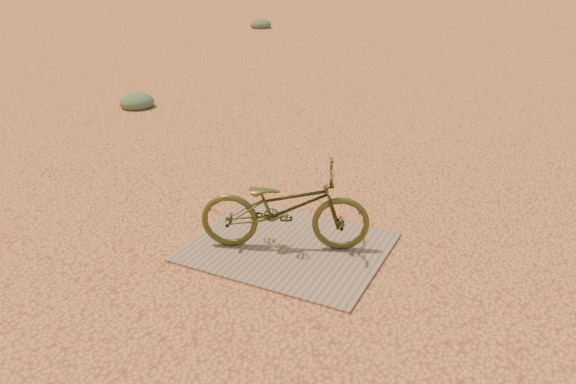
% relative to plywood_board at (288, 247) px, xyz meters
% --- Properties ---
extents(ground, '(120.00, 120.00, 0.00)m').
position_rel_plywood_board_xyz_m(ground, '(-0.26, -0.56, -0.01)').
color(ground, '#D98951').
rests_on(ground, ground).
extents(plywood_board, '(1.65, 1.34, 0.02)m').
position_rel_plywood_board_xyz_m(plywood_board, '(0.00, 0.00, 0.00)').
color(plywood_board, '#7E6A55').
rests_on(plywood_board, ground).
extents(bicycle, '(1.52, 1.02, 0.76)m').
position_rel_plywood_board_xyz_m(bicycle, '(-0.02, -0.02, 0.39)').
color(bicycle, '#44461C').
rests_on(bicycle, plywood_board).
extents(kale_a, '(0.56, 0.56, 0.31)m').
position_rel_plywood_board_xyz_m(kale_a, '(-4.25, 3.05, -0.01)').
color(kale_a, '#506D4B').
rests_on(kale_a, ground).
extents(kale_c, '(0.66, 0.66, 0.36)m').
position_rel_plywood_board_xyz_m(kale_c, '(-6.95, 12.13, -0.01)').
color(kale_c, '#506D4B').
rests_on(kale_c, ground).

